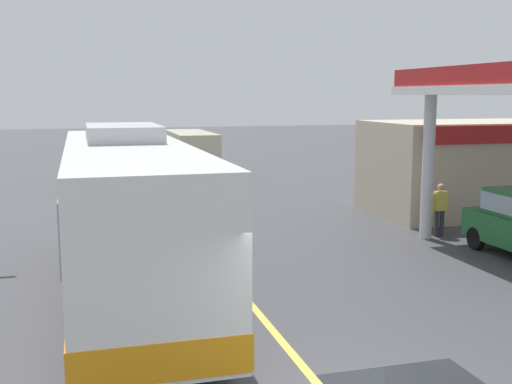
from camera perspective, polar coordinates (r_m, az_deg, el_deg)
ground at (r=27.77m, az=-8.60°, el=-0.38°), size 120.00×120.00×0.00m
lane_divider_stripe at (r=22.89m, az=-7.03°, el=-2.28°), size 0.16×50.00×0.01m
coach_bus_main at (r=13.87m, az=-11.41°, el=-2.36°), size 2.60×11.04×3.69m
gas_station_roadside at (r=23.06m, az=21.32°, el=3.85°), size 9.10×11.95×5.10m
minibus_opposing_lane at (r=33.51m, az=-5.91°, el=3.75°), size 2.04×6.13×2.44m
pedestrian_by_shop at (r=20.33m, az=16.27°, el=-1.29°), size 0.55×0.22×1.66m
car_trailing_behind_bus at (r=30.43m, az=-13.49°, el=2.19°), size 1.70×4.20×1.82m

